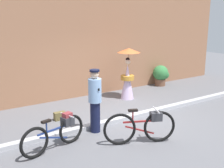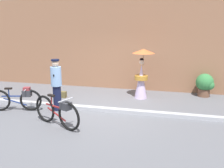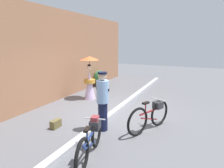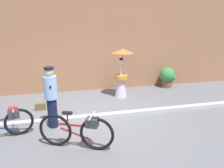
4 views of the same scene
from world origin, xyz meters
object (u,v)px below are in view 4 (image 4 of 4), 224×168
at_px(bicycle_far_side, 0,123).
at_px(person_with_parasol, 121,73).
at_px(bicycle_near_officer, 78,130).
at_px(person_officer, 51,96).
at_px(potted_plant_by_door, 168,76).
at_px(backpack_on_pavement, 40,106).

height_order(bicycle_far_side, person_with_parasol, person_with_parasol).
relative_size(bicycle_near_officer, person_with_parasol, 0.88).
bearing_deg(person_officer, person_with_parasol, 38.23).
relative_size(bicycle_far_side, person_officer, 1.00).
distance_m(person_officer, potted_plant_by_door, 5.60).
xyz_separation_m(bicycle_far_side, backpack_on_pavement, (0.77, 1.67, -0.29)).
relative_size(bicycle_near_officer, person_officer, 0.98).
relative_size(person_with_parasol, backpack_on_pavement, 5.64).
distance_m(bicycle_far_side, person_with_parasol, 4.42).
distance_m(potted_plant_by_door, backpack_on_pavement, 5.53).
bearing_deg(backpack_on_pavement, potted_plant_by_door, 14.99).
xyz_separation_m(bicycle_near_officer, bicycle_far_side, (-1.81, 0.84, -0.02)).
bearing_deg(potted_plant_by_door, bicycle_near_officer, -137.47).
relative_size(bicycle_far_side, potted_plant_by_door, 1.86).
bearing_deg(backpack_on_pavement, person_with_parasol, 12.61).
relative_size(person_officer, backpack_on_pavement, 5.06).
height_order(bicycle_near_officer, person_with_parasol, person_with_parasol).
height_order(bicycle_near_officer, person_officer, person_officer).
bearing_deg(person_with_parasol, backpack_on_pavement, -167.39).
distance_m(bicycle_far_side, person_officer, 1.36).
bearing_deg(potted_plant_by_door, bicycle_far_side, -153.09).
xyz_separation_m(bicycle_near_officer, backpack_on_pavement, (-1.05, 2.50, -0.31)).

